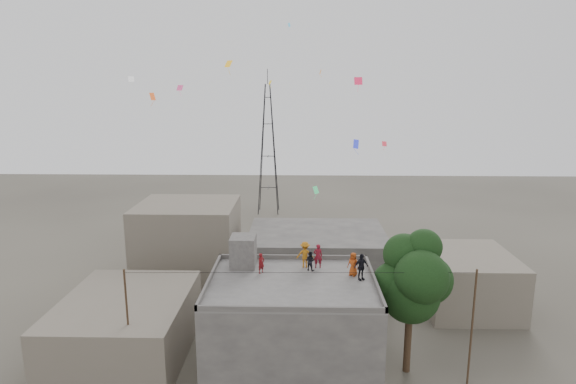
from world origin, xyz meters
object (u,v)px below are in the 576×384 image
stair_head_box (243,251)px  person_red_adult (318,256)px  person_dark_adult (361,267)px  transmission_tower (268,149)px  tree (414,279)px

stair_head_box → person_red_adult: stair_head_box is taller
person_red_adult → person_dark_adult: 3.20m
transmission_tower → person_red_adult: 38.06m
person_dark_adult → stair_head_box: bearing=137.1°
transmission_tower → person_red_adult: transmission_tower is taller
person_dark_adult → transmission_tower: bearing=75.1°
transmission_tower → person_dark_adult: transmission_tower is taller
transmission_tower → person_dark_adult: 40.43m
tree → person_red_adult: 6.07m
tree → transmission_tower: transmission_tower is taller
transmission_tower → person_red_adult: size_ratio=12.72×
stair_head_box → tree: bearing=-10.7°
tree → transmission_tower: (-11.37, 39.40, 2.97)m
stair_head_box → transmission_tower: bearing=91.2°
person_red_adult → transmission_tower: bearing=-83.4°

